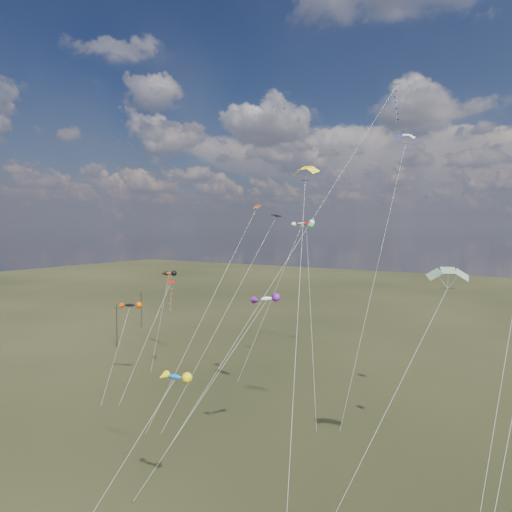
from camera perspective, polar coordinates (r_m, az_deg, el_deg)
The scene contains 16 objects.
ground at distance 45.64m, azimuth -13.32°, elevation -25.93°, with size 400.00×400.00×0.00m, color black.
utility_pole_near at distance 89.90m, azimuth -17.01°, elevation -8.27°, with size 1.40×0.20×8.00m.
utility_pole_far at distance 104.98m, azimuth -14.14°, elevation -6.50°, with size 1.40×0.20×8.00m.
diamond_navy_tall at distance 63.42m, azimuth 15.31°, elevation 15.43°, with size 14.91×30.26×41.44m.
diamond_black_mid at distance 52.27m, azimuth -0.92°, elevation -1.53°, with size 8.54×12.09×23.91m.
diamond_red_low at distance 66.96m, azimuth -10.85°, elevation -5.38°, with size 1.72×11.64×14.72m.
diamond_orange_center at distance 55.64m, azimuth -3.29°, elevation -0.72°, with size 5.44×15.75×25.22m.
parafoil_yellow at distance 46.70m, azimuth 6.19°, elevation 10.75°, with size 10.22×21.92×29.03m.
parafoil_blue_white at distance 67.59m, azimuth 18.18°, elevation 14.03°, with size 3.29×19.59×35.64m.
parafoil_striped at distance 38.96m, azimuth 22.87°, elevation -1.73°, with size 8.19×11.59×19.78m.
parafoil_tricolor at distance 65.50m, azimuth 6.35°, elevation 3.94°, with size 9.41×15.21×23.46m.
novelty_black_orange at distance 66.82m, azimuth -15.52°, elevation -5.98°, with size 4.28×8.82×11.91m.
novelty_orange_black at distance 78.63m, azimuth -10.84°, elevation -2.18°, with size 4.25×8.11×15.11m.
novelty_white_purple at distance 41.23m, azimuth 1.22°, elevation -5.49°, with size 7.76×11.24×16.42m.
novelty_redwhite_stripe at distance 77.27m, azimuth 5.75°, elevation 4.00°, with size 4.24×17.19×23.58m.
novelty_blue_yellow at distance 34.65m, azimuth -10.17°, elevation -14.73°, with size 5.77×6.84×12.06m.
Camera 1 is at (28.31, -27.84, 22.50)m, focal length 32.00 mm.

